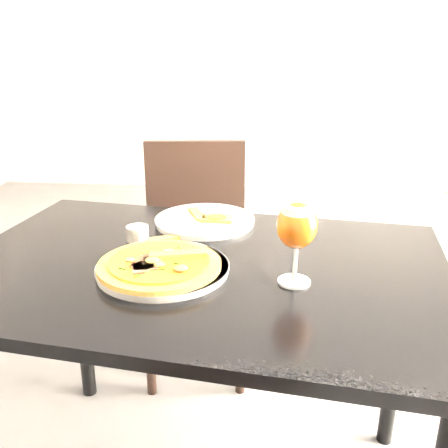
# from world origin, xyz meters

# --- Properties ---
(ground) EXTENTS (6.00, 6.00, 0.00)m
(ground) POSITION_xyz_m (0.00, 0.00, 0.00)
(ground) COLOR #5A5A5D
(ground) RESTS_ON ground
(dining_table) EXTENTS (1.30, 0.96, 0.75)m
(dining_table) POSITION_xyz_m (-0.20, -0.32, 0.66)
(dining_table) COLOR black
(dining_table) RESTS_ON ground
(chair_far) EXTENTS (0.46, 0.46, 0.90)m
(chair_far) POSITION_xyz_m (-0.30, 0.37, 0.50)
(chair_far) COLOR black
(chair_far) RESTS_ON ground
(plate_main) EXTENTS (0.35, 0.35, 0.02)m
(plate_main) POSITION_xyz_m (-0.28, -0.37, 0.76)
(plate_main) COLOR silver
(plate_main) RESTS_ON dining_table
(pizza) EXTENTS (0.29, 0.29, 0.03)m
(pizza) POSITION_xyz_m (-0.28, -0.38, 0.78)
(pizza) COLOR #9F6326
(pizza) RESTS_ON plate_main
(plate_second) EXTENTS (0.38, 0.38, 0.02)m
(plate_second) POSITION_xyz_m (-0.22, -0.03, 0.76)
(plate_second) COLOR silver
(plate_second) RESTS_ON dining_table
(crust_scraps) EXTENTS (0.15, 0.12, 0.01)m
(crust_scraps) POSITION_xyz_m (-0.20, -0.03, 0.77)
(crust_scraps) COLOR #9F6326
(crust_scraps) RESTS_ON plate_second
(loose_crust) EXTENTS (0.11, 0.07, 0.01)m
(loose_crust) POSITION_xyz_m (-0.31, -0.18, 0.75)
(loose_crust) COLOR #9F6326
(loose_crust) RESTS_ON dining_table
(sauce_cup) EXTENTS (0.06, 0.06, 0.04)m
(sauce_cup) POSITION_xyz_m (-0.38, -0.18, 0.77)
(sauce_cup) COLOR #B7B2A5
(sauce_cup) RESTS_ON dining_table
(beer_glass) EXTENTS (0.09, 0.09, 0.19)m
(beer_glass) POSITION_xyz_m (0.03, -0.40, 0.89)
(beer_glass) COLOR silver
(beer_glass) RESTS_ON dining_table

